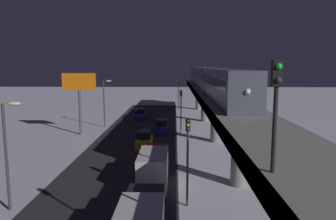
{
  "coord_description": "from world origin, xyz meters",
  "views": [
    {
      "loc": [
        -0.77,
        25.61,
        10.04
      ],
      "look_at": [
        0.33,
        -24.09,
        2.95
      ],
      "focal_mm": 33.79,
      "sensor_mm": 36.0,
      "label": 1
    }
  ],
  "objects_px": {
    "delivery_van": "(154,166)",
    "subway_train": "(208,78)",
    "sedan_blue": "(162,127)",
    "traffic_light_near": "(188,149)",
    "sedan_yellow": "(144,140)",
    "sedan_blue_2": "(140,115)",
    "traffic_light_mid": "(181,105)",
    "traffic_light_distant": "(178,85)",
    "rail_signal": "(276,97)",
    "commercial_billboard": "(79,88)",
    "traffic_light_far": "(179,91)"
  },
  "relations": [
    {
      "from": "sedan_blue_2",
      "to": "sedan_yellow",
      "type": "height_order",
      "value": "same"
    },
    {
      "from": "sedan_blue",
      "to": "traffic_light_far",
      "type": "height_order",
      "value": "traffic_light_far"
    },
    {
      "from": "sedan_yellow",
      "to": "traffic_light_near",
      "type": "bearing_deg",
      "value": -74.26
    },
    {
      "from": "subway_train",
      "to": "traffic_light_mid",
      "type": "bearing_deg",
      "value": 48.0
    },
    {
      "from": "traffic_light_mid",
      "to": "traffic_light_far",
      "type": "xyz_separation_m",
      "value": [
        0.0,
        -24.63,
        0.0
      ]
    },
    {
      "from": "sedan_blue",
      "to": "commercial_billboard",
      "type": "distance_m",
      "value": 13.29
    },
    {
      "from": "rail_signal",
      "to": "traffic_light_near",
      "type": "xyz_separation_m",
      "value": [
        2.61,
        -10.54,
        -4.75
      ]
    },
    {
      "from": "delivery_van",
      "to": "subway_train",
      "type": "bearing_deg",
      "value": -106.22
    },
    {
      "from": "traffic_light_mid",
      "to": "traffic_light_near",
      "type": "bearing_deg",
      "value": 90.0
    },
    {
      "from": "traffic_light_near",
      "to": "traffic_light_distant",
      "type": "relative_size",
      "value": 1.0
    },
    {
      "from": "traffic_light_near",
      "to": "sedan_yellow",
      "type": "bearing_deg",
      "value": -74.26
    },
    {
      "from": "traffic_light_near",
      "to": "traffic_light_mid",
      "type": "relative_size",
      "value": 1.0
    },
    {
      "from": "sedan_blue",
      "to": "traffic_light_near",
      "type": "bearing_deg",
      "value": -83.4
    },
    {
      "from": "sedan_blue_2",
      "to": "traffic_light_mid",
      "type": "relative_size",
      "value": 0.65
    },
    {
      "from": "rail_signal",
      "to": "sedan_yellow",
      "type": "relative_size",
      "value": 0.88
    },
    {
      "from": "sedan_yellow",
      "to": "traffic_light_near",
      "type": "xyz_separation_m",
      "value": [
        -4.7,
        16.67,
        3.4
      ]
    },
    {
      "from": "sedan_yellow",
      "to": "traffic_light_far",
      "type": "bearing_deg",
      "value": 81.79
    },
    {
      "from": "sedan_blue",
      "to": "sedan_yellow",
      "type": "bearing_deg",
      "value": -102.11
    },
    {
      "from": "sedan_yellow",
      "to": "traffic_light_distant",
      "type": "relative_size",
      "value": 0.71
    },
    {
      "from": "rail_signal",
      "to": "sedan_blue_2",
      "type": "xyz_separation_m",
      "value": [
        10.11,
        -47.5,
        -8.15
      ]
    },
    {
      "from": "sedan_blue",
      "to": "traffic_light_distant",
      "type": "relative_size",
      "value": 0.63
    },
    {
      "from": "sedan_blue_2",
      "to": "sedan_yellow",
      "type": "distance_m",
      "value": 20.49
    },
    {
      "from": "rail_signal",
      "to": "traffic_light_far",
      "type": "distance_m",
      "value": 60.04
    },
    {
      "from": "sedan_blue_2",
      "to": "traffic_light_near",
      "type": "relative_size",
      "value": 0.65
    },
    {
      "from": "rail_signal",
      "to": "sedan_blue_2",
      "type": "distance_m",
      "value": 49.24
    },
    {
      "from": "subway_train",
      "to": "traffic_light_distant",
      "type": "bearing_deg",
      "value": -84.21
    },
    {
      "from": "sedan_blue_2",
      "to": "commercial_billboard",
      "type": "relative_size",
      "value": 0.47
    },
    {
      "from": "subway_train",
      "to": "rail_signal",
      "type": "bearing_deg",
      "value": 87.32
    },
    {
      "from": "delivery_van",
      "to": "traffic_light_mid",
      "type": "xyz_separation_m",
      "value": [
        -2.7,
        -19.72,
        2.85
      ]
    },
    {
      "from": "sedan_blue",
      "to": "commercial_billboard",
      "type": "bearing_deg",
      "value": -171.53
    },
    {
      "from": "delivery_van",
      "to": "commercial_billboard",
      "type": "bearing_deg",
      "value": -57.1
    },
    {
      "from": "delivery_van",
      "to": "traffic_light_distant",
      "type": "bearing_deg",
      "value": -92.24
    },
    {
      "from": "rail_signal",
      "to": "commercial_billboard",
      "type": "height_order",
      "value": "rail_signal"
    },
    {
      "from": "rail_signal",
      "to": "delivery_van",
      "type": "bearing_deg",
      "value": -71.03
    },
    {
      "from": "delivery_van",
      "to": "traffic_light_distant",
      "type": "distance_m",
      "value": 69.09
    },
    {
      "from": "traffic_light_far",
      "to": "traffic_light_near",
      "type": "bearing_deg",
      "value": 90.0
    },
    {
      "from": "sedan_blue_2",
      "to": "traffic_light_far",
      "type": "height_order",
      "value": "traffic_light_far"
    },
    {
      "from": "rail_signal",
      "to": "traffic_light_mid",
      "type": "height_order",
      "value": "rail_signal"
    },
    {
      "from": "sedan_blue_2",
      "to": "sedan_yellow",
      "type": "xyz_separation_m",
      "value": [
        -2.8,
        20.29,
        -0.0
      ]
    },
    {
      "from": "delivery_van",
      "to": "sedan_blue",
      "type": "bearing_deg",
      "value": -89.43
    },
    {
      "from": "traffic_light_far",
      "to": "sedan_yellow",
      "type": "bearing_deg",
      "value": 81.79
    },
    {
      "from": "sedan_blue_2",
      "to": "sedan_blue",
      "type": "bearing_deg",
      "value": 111.12
    },
    {
      "from": "subway_train",
      "to": "sedan_blue_2",
      "type": "distance_m",
      "value": 15.8
    },
    {
      "from": "delivery_van",
      "to": "rail_signal",
      "type": "bearing_deg",
      "value": 108.97
    },
    {
      "from": "subway_train",
      "to": "sedan_yellow",
      "type": "relative_size",
      "value": 12.18
    },
    {
      "from": "subway_train",
      "to": "sedan_blue",
      "type": "xyz_separation_m",
      "value": [
        7.39,
        4.56,
        -7.21
      ]
    },
    {
      "from": "sedan_blue_2",
      "to": "delivery_van",
      "type": "height_order",
      "value": "delivery_van"
    },
    {
      "from": "sedan_blue_2",
      "to": "traffic_light_mid",
      "type": "xyz_separation_m",
      "value": [
        -7.5,
        12.33,
        3.4
      ]
    },
    {
      "from": "subway_train",
      "to": "delivery_van",
      "type": "relative_size",
      "value": 7.5
    },
    {
      "from": "delivery_van",
      "to": "traffic_light_near",
      "type": "height_order",
      "value": "traffic_light_near"
    }
  ]
}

